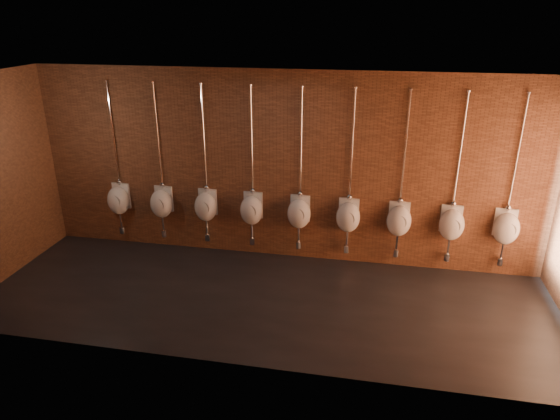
# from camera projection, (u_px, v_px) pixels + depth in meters

# --- Properties ---
(ground) EXTENTS (8.50, 8.50, 0.00)m
(ground) POSITION_uv_depth(u_px,v_px,m) (265.00, 300.00, 7.48)
(ground) COLOR black
(ground) RESTS_ON ground
(room_shell) EXTENTS (8.54, 3.04, 3.22)m
(room_shell) POSITION_uv_depth(u_px,v_px,m) (263.00, 172.00, 6.73)
(room_shell) COLOR black
(room_shell) RESTS_ON ground
(urinal_0) EXTENTS (0.43, 0.38, 2.72)m
(urinal_0) POSITION_uv_depth(u_px,v_px,m) (119.00, 199.00, 8.91)
(urinal_0) COLOR white
(urinal_0) RESTS_ON ground
(urinal_1) EXTENTS (0.43, 0.38, 2.72)m
(urinal_1) POSITION_uv_depth(u_px,v_px,m) (162.00, 203.00, 8.76)
(urinal_1) COLOR white
(urinal_1) RESTS_ON ground
(urinal_2) EXTENTS (0.43, 0.38, 2.72)m
(urinal_2) POSITION_uv_depth(u_px,v_px,m) (206.00, 206.00, 8.62)
(urinal_2) COLOR white
(urinal_2) RESTS_ON ground
(urinal_3) EXTENTS (0.43, 0.38, 2.72)m
(urinal_3) POSITION_uv_depth(u_px,v_px,m) (252.00, 209.00, 8.48)
(urinal_3) COLOR white
(urinal_3) RESTS_ON ground
(urinal_4) EXTENTS (0.43, 0.38, 2.72)m
(urinal_4) POSITION_uv_depth(u_px,v_px,m) (299.00, 212.00, 8.34)
(urinal_4) COLOR white
(urinal_4) RESTS_ON ground
(urinal_5) EXTENTS (0.43, 0.38, 2.72)m
(urinal_5) POSITION_uv_depth(u_px,v_px,m) (348.00, 216.00, 8.19)
(urinal_5) COLOR white
(urinal_5) RESTS_ON ground
(urinal_6) EXTENTS (0.43, 0.38, 2.72)m
(urinal_6) POSITION_uv_depth(u_px,v_px,m) (399.00, 220.00, 8.05)
(urinal_6) COLOR white
(urinal_6) RESTS_ON ground
(urinal_7) EXTENTS (0.43, 0.38, 2.72)m
(urinal_7) POSITION_uv_depth(u_px,v_px,m) (452.00, 224.00, 7.91)
(urinal_7) COLOR white
(urinal_7) RESTS_ON ground
(urinal_8) EXTENTS (0.43, 0.38, 2.72)m
(urinal_8) POSITION_uv_depth(u_px,v_px,m) (506.00, 227.00, 7.76)
(urinal_8) COLOR white
(urinal_8) RESTS_ON ground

